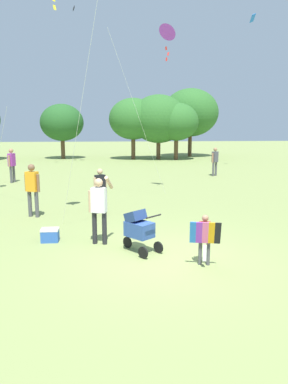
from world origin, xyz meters
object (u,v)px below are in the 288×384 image
Objects in this scene: kite_green_novelty at (167,34)px; person_sitting_far at (215,159)px; child_with_butterfly_kite at (205,235)px; stroller at (139,227)px; person_red_shirt at (100,187)px; person_kid_running at (12,163)px; cooler_box at (50,235)px; person_back_turned at (32,186)px; person_adult_flyer at (99,205)px.

person_sitting_far is at bearing 55.55° from kite_green_novelty.
child_with_butterfly_kite is 1.67m from stroller.
person_red_shirt reaches higher than stroller.
person_sitting_far is (4.13, 13.77, 0.32)m from child_with_butterfly_kite.
person_red_shirt is 0.86× the size of person_kid_running.
cooler_box is (-7.73, -11.82, -0.82)m from person_sitting_far.
person_back_turned is (-3.23, 3.66, 0.43)m from stroller.
person_back_turned is (-4.58, 4.64, 0.36)m from child_with_butterfly_kite.
person_sitting_far is 12.61m from person_back_turned.
kite_green_novelty reaches higher than person_back_turned.
child_with_butterfly_kite is 2.86m from person_adult_flyer.
stroller is 4.17m from person_red_shirt.
stroller is 2.49m from cooler_box.
child_with_butterfly_kite is at bearing -106.68° from person_sitting_far.
person_kid_running is at bearing 115.08° from person_adult_flyer.
person_back_turned reaches higher than child_with_butterfly_kite.
child_with_butterfly_kite is 0.72× the size of person_red_shirt.
person_kid_running is (-7.23, 12.19, 0.38)m from child_with_butterfly_kite.
person_kid_running is (-7.58, 3.93, -5.61)m from kite_green_novelty.
person_red_shirt is at bearing -55.93° from person_kid_running.
person_back_turned is at bearing -70.65° from person_kid_running.
stroller reaches higher than cooler_box.
person_kid_running is 4.00× the size of cooler_box.
kite_green_novelty is 8.31m from person_back_turned.
person_kid_running is (-11.36, -1.58, 0.06)m from person_sitting_far.
cooler_box is (-3.95, -6.31, -6.49)m from kite_green_novelty.
child_with_butterfly_kite is 0.66× the size of person_sitting_far.
person_red_shirt is 10.91m from person_sitting_far.
stroller is at bearing -75.64° from person_red_shirt.
stroller is 0.61× the size of person_sitting_far.
person_adult_flyer is 1.72× the size of stroller.
child_with_butterfly_kite is at bearing -35.78° from person_adult_flyer.
person_red_shirt is 3.39m from cooler_box.
child_with_butterfly_kite is 10.21m from kite_green_novelty.
person_kid_running reaches higher than stroller.
person_kid_running reaches higher than person_sitting_far.
stroller is at bearing -62.30° from person_kid_running.
kite_green_novelty is at bearing 87.58° from child_with_butterfly_kite.
child_with_butterfly_kite reaches higher than stroller.
person_kid_running reaches higher than cooler_box.
stroller is 4.90m from person_back_turned.
person_red_shirt reaches higher than cooler_box.
stroller is at bearing -35.20° from person_adult_flyer.
person_kid_running is (-4.93, 10.53, 0.03)m from person_adult_flyer.
person_adult_flyer is 3.36m from person_red_shirt.
person_red_shirt reaches higher than child_with_butterfly_kite.
person_red_shirt is 3.44× the size of cooler_box.
person_back_turned is at bearing 131.45° from stroller.
child_with_butterfly_kite is at bearing -36.18° from stroller.
person_sitting_far is at bearing 56.81° from cooler_box.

